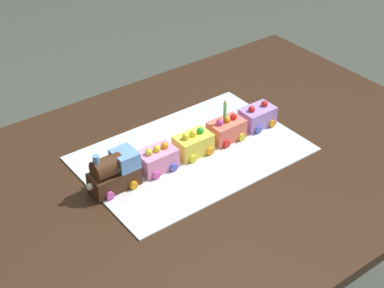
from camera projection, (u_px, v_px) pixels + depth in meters
dining_table at (214, 190)px, 1.64m from camera, size 1.40×1.00×0.74m
cake_board at (192, 154)px, 1.60m from camera, size 0.60×0.40×0.00m
cake_locomotive at (114, 172)px, 1.45m from camera, size 0.14×0.08×0.12m
cake_car_tanker_bubblegum at (157, 159)px, 1.52m from camera, size 0.10×0.08×0.07m
cake_car_gondola_lemon at (193, 144)px, 1.58m from camera, size 0.10×0.08×0.07m
cake_car_caboose_coral at (226, 130)px, 1.64m from camera, size 0.10×0.08×0.07m
cake_car_flatbed_lavender at (257, 116)px, 1.70m from camera, size 0.10×0.08×0.07m
birthday_candle at (225, 109)px, 1.59m from camera, size 0.01×0.01×0.06m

